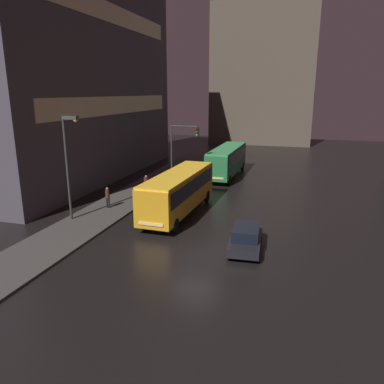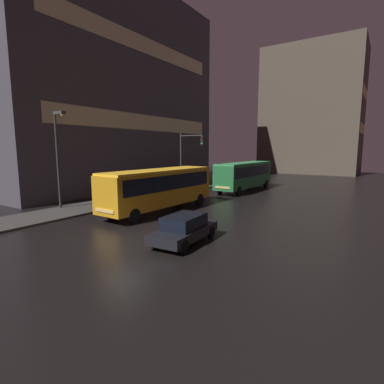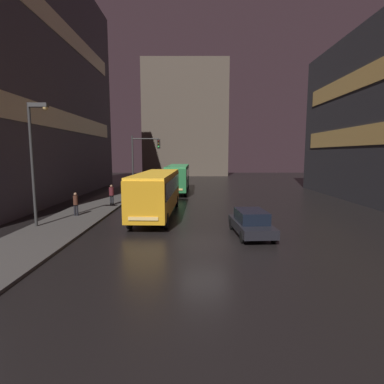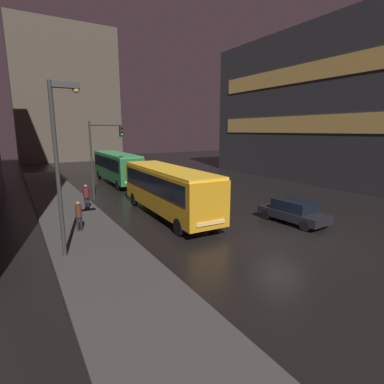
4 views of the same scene
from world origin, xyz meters
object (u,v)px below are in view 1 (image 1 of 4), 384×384
(pedestrian_mid, at_px, (108,196))
(street_lamp_sidewalk, at_px, (69,152))
(car_taxi, at_px, (246,238))
(bus_far, at_px, (227,159))
(pedestrian_near, at_px, (146,183))
(traffic_light_main, at_px, (180,145))
(bus_near, at_px, (179,189))

(pedestrian_mid, height_order, street_lamp_sidewalk, street_lamp_sidewalk)
(street_lamp_sidewalk, bearing_deg, pedestrian_mid, 72.52)
(street_lamp_sidewalk, bearing_deg, car_taxi, -6.95)
(bus_far, distance_m, pedestrian_mid, 16.41)
(car_taxi, xyz_separation_m, pedestrian_near, (-10.51, 9.46, 0.50))
(pedestrian_near, bearing_deg, pedestrian_mid, -169.85)
(pedestrian_near, relative_size, traffic_light_main, 0.28)
(traffic_light_main, bearing_deg, pedestrian_near, -123.23)
(pedestrian_mid, distance_m, traffic_light_main, 9.32)
(bus_near, height_order, street_lamp_sidewalk, street_lamp_sidewalk)
(bus_near, height_order, pedestrian_mid, bus_near)
(pedestrian_mid, bearing_deg, bus_far, -100.13)
(bus_far, distance_m, car_taxi, 20.41)
(pedestrian_near, height_order, street_lamp_sidewalk, street_lamp_sidewalk)
(bus_far, height_order, pedestrian_mid, bus_far)
(pedestrian_near, xyz_separation_m, traffic_light_main, (2.20, 3.35, 3.04))
(car_taxi, distance_m, street_lamp_sidewalk, 13.73)
(traffic_light_main, xyz_separation_m, street_lamp_sidewalk, (-4.60, -11.24, 0.86))
(bus_near, relative_size, pedestrian_near, 5.93)
(car_taxi, xyz_separation_m, traffic_light_main, (-8.31, 12.81, 3.54))
(car_taxi, distance_m, traffic_light_main, 15.68)
(bus_far, bearing_deg, pedestrian_near, 63.24)
(car_taxi, height_order, pedestrian_near, pedestrian_near)
(pedestrian_mid, bearing_deg, pedestrian_near, -92.18)
(car_taxi, bearing_deg, bus_far, -79.25)
(bus_far, height_order, pedestrian_near, bus_far)
(pedestrian_near, height_order, traffic_light_main, traffic_light_main)
(bus_near, height_order, bus_far, same)
(bus_near, xyz_separation_m, bus_far, (0.92, 14.34, -0.00))
(car_taxi, relative_size, traffic_light_main, 0.69)
(bus_near, relative_size, pedestrian_mid, 6.26)
(bus_near, bearing_deg, pedestrian_near, -40.41)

